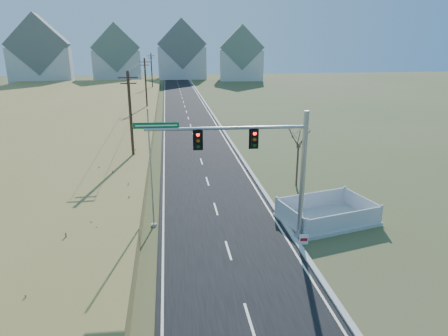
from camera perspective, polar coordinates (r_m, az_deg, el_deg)
The scene contains 16 objects.
ground at distance 25.03m, azimuth -0.07°, elevation -9.59°, with size 260.00×260.00×0.00m, color #445529.
road at distance 73.02m, azimuth -5.55°, elevation 8.49°, with size 8.00×180.00×0.06m, color black.
curb at distance 73.30m, azimuth -2.28°, elevation 8.64°, with size 0.30×180.00×0.18m, color #B2AFA8.
reed_marsh at distance 66.37m, azimuth -26.43°, elevation 6.38°, with size 38.00×110.00×1.30m, color olive.
utility_pole_near at distance 37.82m, azimuth -13.16°, elevation 6.83°, with size 1.80×0.26×9.00m.
utility_pole_mid at distance 67.48m, azimuth -11.10°, elevation 11.50°, with size 1.80×0.26×9.00m.
utility_pole_far at distance 97.35m, azimuth -10.28°, elevation 13.30°, with size 1.80×0.26×9.00m.
condo_nw at distance 127.01m, azimuth -24.78°, elevation 14.32°, with size 17.69×13.38×19.05m.
condo_nnw at distance 130.99m, azimuth -15.06°, elevation 15.01°, with size 14.93×11.17×17.03m.
condo_n at distance 134.21m, azimuth -6.06°, elevation 15.82°, with size 15.27×10.20×18.54m.
condo_ne at distance 128.24m, azimuth 2.46°, elevation 15.48°, with size 14.12×10.51×16.52m.
traffic_signal_mast at distance 22.87m, azimuth 6.70°, elevation 0.44°, with size 9.81×0.83×7.81m.
fence_enclosure at distance 27.65m, azimuth 14.45°, elevation -6.81°, with size 6.70×5.32×1.35m.
open_sign at distance 24.24m, azimuth 11.32°, elevation -9.98°, with size 0.54×0.10×0.66m.
flagpole at distance 25.46m, azimuth -10.32°, elevation -1.93°, with size 0.34×0.34×7.65m.
bare_tree at distance 32.50m, azimuth 10.66°, elevation 4.38°, with size 1.96×1.96×5.19m.
Camera 1 is at (-3.07, -22.06, 11.41)m, focal length 32.00 mm.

